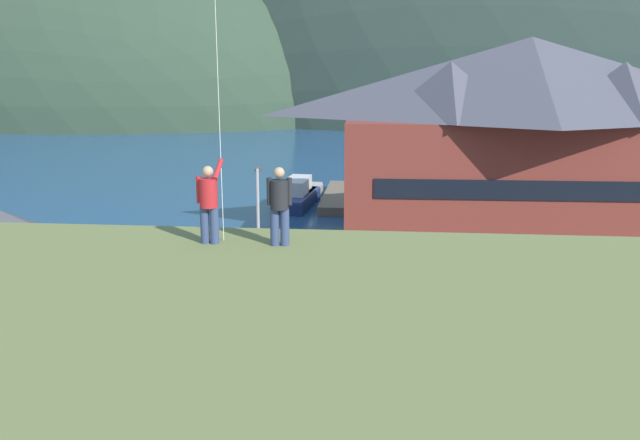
{
  "coord_description": "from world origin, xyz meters",
  "views": [
    {
      "loc": [
        2.88,
        -23.31,
        11.43
      ],
      "look_at": [
        -0.27,
        9.0,
        4.07
      ],
      "focal_mm": 40.22,
      "sensor_mm": 36.0,
      "label": 1
    }
  ],
  "objects_px": {
    "wharf_dock": "(344,197)",
    "moored_boat_outer_mooring": "(383,197)",
    "parked_car_back_row_right": "(321,307)",
    "parked_car_back_row_left": "(516,307)",
    "moored_boat_inner_slip": "(301,193)",
    "parked_car_front_row_red": "(198,352)",
    "storage_shed_near_lot": "(2,270)",
    "person_kite_flyer": "(209,201)",
    "parked_car_mid_row_center": "(139,289)",
    "person_companion": "(279,204)",
    "moored_boat_wharfside": "(297,198)",
    "parking_light_pole": "(258,219)",
    "parked_car_lone_by_shed": "(390,353)",
    "harbor_lodge": "(527,136)",
    "parked_car_front_row_end": "(623,302)",
    "parked_car_front_row_silver": "(568,365)"
  },
  "relations": [
    {
      "from": "moored_boat_inner_slip",
      "to": "parked_car_front_row_end",
      "type": "xyz_separation_m",
      "value": [
        17.37,
        -26.04,
        0.34
      ]
    },
    {
      "from": "person_kite_flyer",
      "to": "parked_car_back_row_left",
      "type": "bearing_deg",
      "value": 56.7
    },
    {
      "from": "parked_car_lone_by_shed",
      "to": "parked_car_mid_row_center",
      "type": "distance_m",
      "value": 13.07
    },
    {
      "from": "harbor_lodge",
      "to": "parked_car_back_row_right",
      "type": "height_order",
      "value": "harbor_lodge"
    },
    {
      "from": "parked_car_back_row_left",
      "to": "parked_car_lone_by_shed",
      "type": "height_order",
      "value": "same"
    },
    {
      "from": "parked_car_back_row_left",
      "to": "parking_light_pole",
      "type": "relative_size",
      "value": 0.69
    },
    {
      "from": "moored_boat_inner_slip",
      "to": "parked_car_front_row_end",
      "type": "relative_size",
      "value": 1.72
    },
    {
      "from": "storage_shed_near_lot",
      "to": "parked_car_lone_by_shed",
      "type": "xyz_separation_m",
      "value": [
        16.2,
        -3.02,
        -1.73
      ]
    },
    {
      "from": "moored_boat_outer_mooring",
      "to": "parked_car_mid_row_center",
      "type": "bearing_deg",
      "value": -113.42
    },
    {
      "from": "parked_car_back_row_left",
      "to": "parked_car_back_row_right",
      "type": "height_order",
      "value": "same"
    },
    {
      "from": "storage_shed_near_lot",
      "to": "parked_car_back_row_right",
      "type": "height_order",
      "value": "storage_shed_near_lot"
    },
    {
      "from": "moored_boat_outer_mooring",
      "to": "person_kite_flyer",
      "type": "relative_size",
      "value": 3.0
    },
    {
      "from": "moored_boat_wharfside",
      "to": "person_companion",
      "type": "distance_m",
      "value": 40.39
    },
    {
      "from": "wharf_dock",
      "to": "parked_car_front_row_red",
      "type": "bearing_deg",
      "value": -95.3
    },
    {
      "from": "parked_car_back_row_right",
      "to": "parked_car_front_row_red",
      "type": "distance_m",
      "value": 6.54
    },
    {
      "from": "parked_car_mid_row_center",
      "to": "person_companion",
      "type": "height_order",
      "value": "person_companion"
    },
    {
      "from": "moored_boat_inner_slip",
      "to": "parked_car_front_row_silver",
      "type": "distance_m",
      "value": 35.65
    },
    {
      "from": "moored_boat_wharfside",
      "to": "parking_light_pole",
      "type": "relative_size",
      "value": 1.21
    },
    {
      "from": "parked_car_back_row_left",
      "to": "parked_car_mid_row_center",
      "type": "bearing_deg",
      "value": 177.1
    },
    {
      "from": "moored_boat_inner_slip",
      "to": "parked_car_front_row_red",
      "type": "height_order",
      "value": "moored_boat_inner_slip"
    },
    {
      "from": "moored_boat_outer_mooring",
      "to": "parked_car_back_row_right",
      "type": "relative_size",
      "value": 1.31
    },
    {
      "from": "wharf_dock",
      "to": "parked_car_back_row_left",
      "type": "xyz_separation_m",
      "value": [
        9.12,
        -27.59,
        0.71
      ]
    },
    {
      "from": "parked_car_back_row_right",
      "to": "parked_car_front_row_end",
      "type": "height_order",
      "value": "same"
    },
    {
      "from": "moored_boat_outer_mooring",
      "to": "parked_car_front_row_end",
      "type": "xyz_separation_m",
      "value": [
        10.69,
        -24.86,
        0.34
      ]
    },
    {
      "from": "parked_car_back_row_left",
      "to": "parked_car_front_row_end",
      "type": "distance_m",
      "value": 4.9
    },
    {
      "from": "storage_shed_near_lot",
      "to": "person_kite_flyer",
      "type": "relative_size",
      "value": 3.4
    },
    {
      "from": "parked_car_lone_by_shed",
      "to": "parked_car_front_row_end",
      "type": "height_order",
      "value": "same"
    },
    {
      "from": "parked_car_back_row_right",
      "to": "parked_car_back_row_left",
      "type": "bearing_deg",
      "value": 5.26
    },
    {
      "from": "parked_car_front_row_red",
      "to": "parking_light_pole",
      "type": "bearing_deg",
      "value": 87.94
    },
    {
      "from": "wharf_dock",
      "to": "moored_boat_outer_mooring",
      "type": "distance_m",
      "value": 3.58
    },
    {
      "from": "storage_shed_near_lot",
      "to": "parked_car_back_row_left",
      "type": "height_order",
      "value": "storage_shed_near_lot"
    },
    {
      "from": "person_kite_flyer",
      "to": "harbor_lodge",
      "type": "bearing_deg",
      "value": 67.49
    },
    {
      "from": "moored_boat_inner_slip",
      "to": "parked_car_back_row_left",
      "type": "relative_size",
      "value": 1.72
    },
    {
      "from": "parked_car_back_row_left",
      "to": "person_kite_flyer",
      "type": "height_order",
      "value": "person_kite_flyer"
    },
    {
      "from": "moored_boat_wharfside",
      "to": "parked_car_front_row_red",
      "type": "relative_size",
      "value": 1.69
    },
    {
      "from": "parked_car_back_row_left",
      "to": "person_kite_flyer",
      "type": "bearing_deg",
      "value": -123.3
    },
    {
      "from": "moored_boat_outer_mooring",
      "to": "parked_car_back_row_left",
      "type": "distance_m",
      "value": 26.69
    },
    {
      "from": "parked_car_front_row_red",
      "to": "parking_light_pole",
      "type": "xyz_separation_m",
      "value": [
        0.37,
        10.3,
        2.61
      ]
    },
    {
      "from": "wharf_dock",
      "to": "parked_car_mid_row_center",
      "type": "xyz_separation_m",
      "value": [
        -7.71,
        -26.74,
        0.71
      ]
    },
    {
      "from": "moored_boat_inner_slip",
      "to": "parked_car_front_row_red",
      "type": "distance_m",
      "value": 33.18
    },
    {
      "from": "parked_car_back_row_right",
      "to": "person_companion",
      "type": "xyz_separation_m",
      "value": [
        0.42,
        -13.65,
        7.26
      ]
    },
    {
      "from": "parked_car_front_row_red",
      "to": "parked_car_front_row_silver",
      "type": "relative_size",
      "value": 1.01
    },
    {
      "from": "storage_shed_near_lot",
      "to": "parking_light_pole",
      "type": "bearing_deg",
      "value": 34.58
    },
    {
      "from": "wharf_dock",
      "to": "parked_car_front_row_silver",
      "type": "relative_size",
      "value": 2.75
    },
    {
      "from": "harbor_lodge",
      "to": "parked_car_front_row_silver",
      "type": "relative_size",
      "value": 5.44
    },
    {
      "from": "storage_shed_near_lot",
      "to": "person_companion",
      "type": "height_order",
      "value": "person_companion"
    },
    {
      "from": "parked_car_front_row_silver",
      "to": "parked_car_mid_row_center",
      "type": "distance_m",
      "value": 18.85
    },
    {
      "from": "parked_car_lone_by_shed",
      "to": "moored_boat_inner_slip",
      "type": "bearing_deg",
      "value": 102.64
    },
    {
      "from": "person_kite_flyer",
      "to": "parking_light_pole",
      "type": "bearing_deg",
      "value": 97.36
    },
    {
      "from": "harbor_lodge",
      "to": "person_companion",
      "type": "xyz_separation_m",
      "value": [
        -10.69,
        -29.65,
        1.56
      ]
    }
  ]
}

